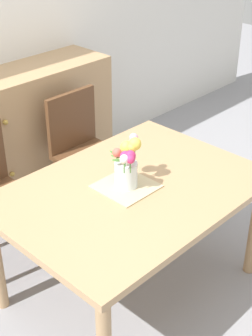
# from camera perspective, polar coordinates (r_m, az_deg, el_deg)

# --- Properties ---
(ground_plane) EXTENTS (12.00, 12.00, 0.00)m
(ground_plane) POSITION_cam_1_polar(r_m,az_deg,el_deg) (3.18, 0.58, -13.33)
(ground_plane) COLOR #939399
(dining_table) EXTENTS (1.43, 1.03, 0.72)m
(dining_table) POSITION_cam_1_polar(r_m,az_deg,el_deg) (2.78, 0.64, -3.77)
(dining_table) COLOR tan
(dining_table) RESTS_ON ground_plane
(chair_right) EXTENTS (0.42, 0.42, 0.90)m
(chair_right) POSITION_cam_1_polar(r_m,az_deg,el_deg) (3.61, -4.94, 2.53)
(chair_right) COLOR brown
(chair_right) RESTS_ON ground_plane
(dresser) EXTENTS (1.40, 0.47, 1.00)m
(dresser) POSITION_cam_1_polar(r_m,az_deg,el_deg) (3.87, -11.34, 3.72)
(dresser) COLOR tan
(dresser) RESTS_ON ground_plane
(placemat) EXTENTS (0.29, 0.29, 0.01)m
(placemat) POSITION_cam_1_polar(r_m,az_deg,el_deg) (2.73, -0.00, -2.10)
(placemat) COLOR #CCB789
(placemat) RESTS_ON dining_table
(flower_vase) EXTENTS (0.22, 0.22, 0.27)m
(flower_vase) POSITION_cam_1_polar(r_m,az_deg,el_deg) (2.67, 0.19, 0.67)
(flower_vase) COLOR silver
(flower_vase) RESTS_ON placemat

